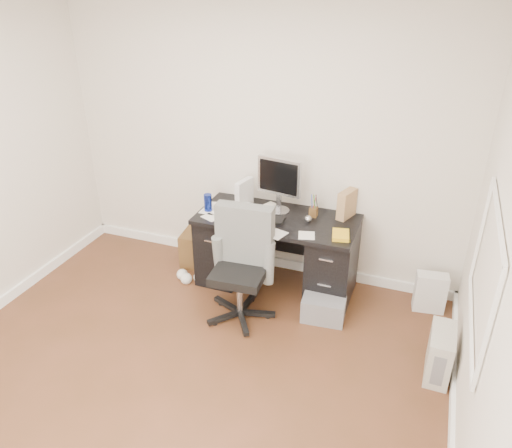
{
  "coord_description": "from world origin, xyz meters",
  "views": [
    {
      "loc": [
        1.57,
        -2.32,
        2.83
      ],
      "look_at": [
        0.26,
        1.2,
        0.89
      ],
      "focal_mm": 35.0,
      "sensor_mm": 36.0,
      "label": 1
    }
  ],
  "objects": [
    {
      "name": "yellow_book",
      "position": [
        0.94,
        1.49,
        0.77
      ],
      "size": [
        0.19,
        0.22,
        0.03
      ],
      "primitive_type": "cube",
      "rotation": [
        0.0,
        0.0,
        0.2
      ],
      "color": "yellow",
      "rests_on": "desk"
    },
    {
      "name": "ground",
      "position": [
        0.0,
        0.0,
        0.0
      ],
      "size": [
        4.0,
        4.0,
        0.0
      ],
      "primitive_type": "plane",
      "color": "#4C2E18",
      "rests_on": "ground"
    },
    {
      "name": "magazine_file",
      "position": [
        0.9,
        1.89,
        0.88
      ],
      "size": [
        0.18,
        0.25,
        0.26
      ],
      "primitive_type": "cube",
      "rotation": [
        0.0,
        0.0,
        -0.33
      ],
      "color": "#966D48",
      "rests_on": "desk"
    },
    {
      "name": "paper_remote",
      "position": [
        0.35,
        1.35,
        0.76
      ],
      "size": [
        0.28,
        0.25,
        0.02
      ],
      "primitive_type": null,
      "rotation": [
        0.0,
        0.0,
        -0.28
      ],
      "color": "silver",
      "rests_on": "desk"
    },
    {
      "name": "office_chair",
      "position": [
        0.15,
        1.06,
        0.52
      ],
      "size": [
        0.62,
        0.62,
        1.03
      ],
      "primitive_type": null,
      "rotation": [
        0.0,
        0.0,
        0.07
      ],
      "color": "#525452",
      "rests_on": "ground"
    },
    {
      "name": "room_shell",
      "position": [
        0.03,
        0.03,
        1.66
      ],
      "size": [
        4.02,
        4.02,
        2.71
      ],
      "color": "silver",
      "rests_on": "ground"
    },
    {
      "name": "desk_printer",
      "position": [
        0.87,
        1.31,
        0.11
      ],
      "size": [
        0.4,
        0.34,
        0.22
      ],
      "primitive_type": "cube",
      "rotation": [
        0.0,
        0.0,
        0.09
      ],
      "color": "slate",
      "rests_on": "ground"
    },
    {
      "name": "pc_tower",
      "position": [
        1.86,
        0.92,
        0.2
      ],
      "size": [
        0.18,
        0.4,
        0.4
      ],
      "primitive_type": "cube",
      "rotation": [
        0.0,
        0.0,
        -0.01
      ],
      "color": "#A6A396",
      "rests_on": "ground"
    },
    {
      "name": "travel_mug",
      "position": [
        -0.37,
        1.56,
        0.83
      ],
      "size": [
        0.1,
        0.1,
        0.17
      ],
      "primitive_type": "cylinder",
      "rotation": [
        0.0,
        0.0,
        0.36
      ],
      "color": "navy",
      "rests_on": "desk"
    },
    {
      "name": "wicker_basket",
      "position": [
        -0.58,
        1.77,
        0.18
      ],
      "size": [
        0.4,
        0.4,
        0.36
      ],
      "primitive_type": "cube",
      "rotation": [
        0.0,
        0.0,
        0.11
      ],
      "color": "#452D14",
      "rests_on": "ground"
    },
    {
      "name": "shopping_bag",
      "position": [
        1.75,
        1.76,
        0.19
      ],
      "size": [
        0.3,
        0.23,
        0.38
      ],
      "primitive_type": "cube",
      "rotation": [
        0.0,
        0.0,
        0.13
      ],
      "color": "silver",
      "rests_on": "ground"
    },
    {
      "name": "lcd_monitor",
      "position": [
        0.27,
        1.77,
        1.02
      ],
      "size": [
        0.46,
        0.31,
        0.55
      ],
      "primitive_type": null,
      "rotation": [
        0.0,
        0.0,
        -0.15
      ],
      "color": "#B0B0B4",
      "rests_on": "desk"
    },
    {
      "name": "loose_papers",
      "position": [
        0.1,
        1.6,
        0.75
      ],
      "size": [
        1.1,
        0.6,
        0.0
      ],
      "primitive_type": null,
      "color": "silver",
      "rests_on": "desk"
    },
    {
      "name": "desk",
      "position": [
        0.3,
        1.65,
        0.4
      ],
      "size": [
        1.5,
        0.7,
        0.75
      ],
      "color": "black",
      "rests_on": "ground"
    },
    {
      "name": "white_binder",
      "position": [
        -0.07,
        1.76,
        0.89
      ],
      "size": [
        0.16,
        0.26,
        0.28
      ],
      "primitive_type": "cube",
      "rotation": [
        0.0,
        0.0,
        -0.23
      ],
      "color": "silver",
      "rests_on": "desk"
    },
    {
      "name": "keyboard",
      "position": [
        0.18,
        1.57,
        0.76
      ],
      "size": [
        0.43,
        0.17,
        0.02
      ],
      "primitive_type": "cube",
      "rotation": [
        0.0,
        0.0,
        0.06
      ],
      "color": "black",
      "rests_on": "desk"
    },
    {
      "name": "pen_cup",
      "position": [
        0.61,
        1.79,
        0.86
      ],
      "size": [
        0.09,
        0.09,
        0.22
      ],
      "primitive_type": null,
      "rotation": [
        0.0,
        0.0,
        -0.02
      ],
      "color": "#503317",
      "rests_on": "desk"
    },
    {
      "name": "computer_mouse",
      "position": [
        0.6,
        1.66,
        0.78
      ],
      "size": [
        0.09,
        0.09,
        0.07
      ],
      "primitive_type": "sphere",
      "rotation": [
        0.0,
        0.0,
        -0.38
      ],
      "color": "#B0B0B4",
      "rests_on": "desk"
    }
  ]
}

